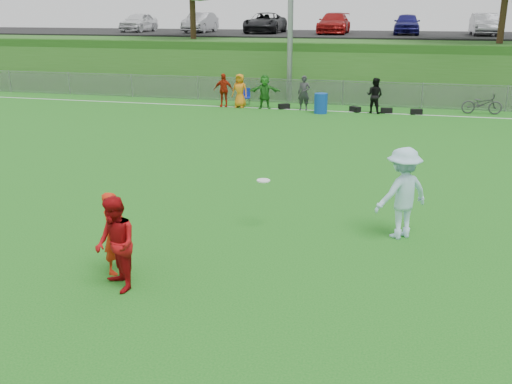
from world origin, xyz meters
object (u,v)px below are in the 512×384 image
(frisbee, at_px, (263,181))
(recycling_bin, at_px, (321,103))
(player_blue, at_px, (402,193))
(player_red_center, at_px, (116,245))
(bicycle, at_px, (482,104))
(player_red_left, at_px, (114,233))

(frisbee, relative_size, recycling_bin, 0.32)
(player_blue, distance_m, recycling_bin, 15.65)
(player_red_center, relative_size, bicycle, 0.94)
(player_blue, relative_size, frisbee, 6.62)
(player_red_center, xyz_separation_m, player_blue, (4.91, 3.81, 0.15))
(player_red_left, relative_size, player_blue, 0.79)
(player_red_center, relative_size, player_blue, 0.86)
(player_red_center, distance_m, recycling_bin, 19.00)
(player_red_center, height_order, frisbee, player_red_center)
(player_red_left, distance_m, player_red_center, 0.76)
(player_red_left, distance_m, bicycle, 21.89)
(player_red_center, height_order, recycling_bin, player_red_center)
(bicycle, bearing_deg, player_red_left, 153.04)
(recycling_bin, bearing_deg, player_red_left, -94.36)
(player_red_center, distance_m, frisbee, 4.06)
(recycling_bin, xyz_separation_m, bicycle, (7.52, 1.68, 0.01))
(player_red_left, xyz_separation_m, player_red_center, (0.37, -0.66, 0.07))
(player_red_left, xyz_separation_m, frisbee, (2.21, 2.95, 0.34))
(player_red_left, bearing_deg, frisbee, -33.72)
(player_red_center, distance_m, bicycle, 22.35)
(bicycle, bearing_deg, frisbee, 155.58)
(player_red_left, height_order, player_blue, player_blue)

